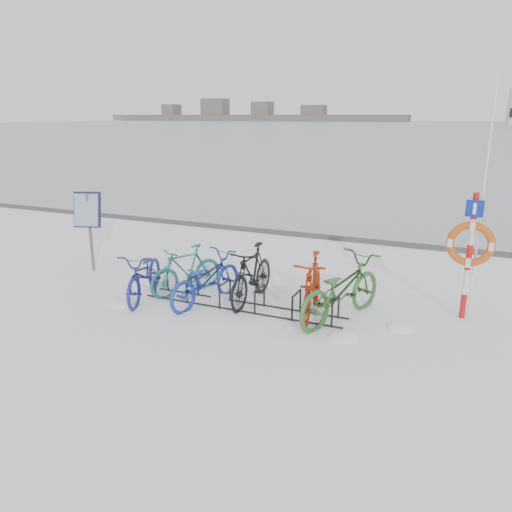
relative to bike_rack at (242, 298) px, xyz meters
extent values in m
plane|color=white|center=(0.00, 0.00, -0.18)|extent=(900.00, 900.00, 0.00)
cube|color=#A0ACB4|center=(0.00, 155.00, -0.17)|extent=(400.00, 298.00, 0.02)
cube|color=#3F3F42|center=(0.00, 5.90, -0.13)|extent=(400.00, 0.25, 0.10)
cylinder|color=black|center=(-1.80, -0.22, 0.04)|extent=(0.04, 0.04, 0.44)
cylinder|color=black|center=(-1.80, 0.22, 0.04)|extent=(0.04, 0.04, 0.44)
cylinder|color=black|center=(-1.80, 0.00, 0.26)|extent=(0.04, 0.44, 0.04)
cylinder|color=black|center=(-1.08, -0.22, 0.04)|extent=(0.04, 0.04, 0.44)
cylinder|color=black|center=(-1.08, 0.22, 0.04)|extent=(0.04, 0.04, 0.44)
cylinder|color=black|center=(-1.08, 0.00, 0.26)|extent=(0.04, 0.44, 0.04)
cylinder|color=black|center=(-0.36, -0.22, 0.04)|extent=(0.04, 0.04, 0.44)
cylinder|color=black|center=(-0.36, 0.22, 0.04)|extent=(0.04, 0.04, 0.44)
cylinder|color=black|center=(-0.36, 0.00, 0.26)|extent=(0.04, 0.44, 0.04)
cylinder|color=black|center=(0.36, -0.22, 0.04)|extent=(0.04, 0.04, 0.44)
cylinder|color=black|center=(0.36, 0.22, 0.04)|extent=(0.04, 0.04, 0.44)
cylinder|color=black|center=(0.36, 0.00, 0.26)|extent=(0.04, 0.44, 0.04)
cylinder|color=black|center=(1.08, -0.22, 0.04)|extent=(0.04, 0.04, 0.44)
cylinder|color=black|center=(1.08, 0.22, 0.04)|extent=(0.04, 0.04, 0.44)
cylinder|color=black|center=(1.08, 0.00, 0.26)|extent=(0.04, 0.44, 0.04)
cylinder|color=black|center=(1.80, -0.22, 0.04)|extent=(0.04, 0.04, 0.44)
cylinder|color=black|center=(1.80, 0.22, 0.04)|extent=(0.04, 0.04, 0.44)
cylinder|color=black|center=(1.80, 0.00, 0.26)|extent=(0.04, 0.44, 0.04)
cylinder|color=black|center=(0.00, -0.22, -0.16)|extent=(4.00, 0.03, 0.03)
cylinder|color=black|center=(0.00, 0.22, -0.16)|extent=(4.00, 0.03, 0.03)
cylinder|color=#595B5E|center=(-4.20, 0.74, 0.71)|extent=(0.07, 0.07, 1.79)
cube|color=black|center=(-4.20, 0.71, 1.26)|extent=(0.66, 0.42, 0.81)
cube|color=#8C99AD|center=(-4.20, 0.67, 1.26)|extent=(0.58, 0.33, 0.72)
cylinder|color=red|center=(3.83, 1.15, 0.04)|extent=(0.10, 0.10, 0.45)
cylinder|color=silver|center=(3.83, 1.15, 0.50)|extent=(0.10, 0.10, 0.45)
cylinder|color=red|center=(3.83, 1.15, 0.95)|extent=(0.10, 0.10, 0.45)
cylinder|color=silver|center=(3.83, 1.15, 1.40)|extent=(0.10, 0.10, 0.45)
cylinder|color=red|center=(3.83, 1.15, 1.85)|extent=(0.10, 0.10, 0.45)
torus|color=#C04C12|center=(3.83, 1.06, 1.20)|extent=(0.79, 0.13, 0.79)
cube|color=navy|center=(3.83, 1.07, 1.82)|extent=(0.29, 0.03, 0.29)
cylinder|color=silver|center=(3.93, 1.20, 1.87)|extent=(0.04, 0.04, 4.10)
cube|color=#515151|center=(-120.00, 260.00, 1.57)|extent=(180.00, 12.00, 3.50)
cube|color=#515151|center=(-150.00, 260.00, 5.32)|extent=(24.00, 10.00, 8.00)
cube|color=#515151|center=(-90.00, 260.00, 4.82)|extent=(20.00, 10.00, 6.00)
imported|color=navy|center=(-2.01, -0.25, 0.32)|extent=(1.22, 2.04, 1.01)
imported|color=#1C6363|center=(-1.40, 0.32, 0.32)|extent=(1.15, 1.72, 1.01)
imported|color=#1935A0|center=(-0.75, -0.03, 0.33)|extent=(1.08, 2.03, 1.01)
imported|color=black|center=(0.03, 0.40, 0.39)|extent=(0.56, 1.91, 1.14)
imported|color=#922005|center=(1.31, 0.18, 0.39)|extent=(0.83, 1.98, 1.15)
imported|color=#2F642B|center=(1.82, 0.22, 0.41)|extent=(1.54, 2.37, 1.17)
ellipsoid|color=white|center=(2.08, -0.54, -0.18)|extent=(0.49, 0.49, 0.17)
ellipsoid|color=white|center=(2.88, 0.22, -0.18)|extent=(0.46, 0.46, 0.16)
ellipsoid|color=white|center=(0.48, 0.83, -0.18)|extent=(0.32, 0.32, 0.11)
ellipsoid|color=white|center=(-2.17, -0.78, -0.18)|extent=(0.50, 0.50, 0.18)
ellipsoid|color=white|center=(0.97, 0.82, -0.18)|extent=(0.53, 0.53, 0.18)
ellipsoid|color=white|center=(-2.51, 0.17, -0.18)|extent=(0.35, 0.35, 0.12)
ellipsoid|color=white|center=(-0.59, 0.25, -0.18)|extent=(0.42, 0.42, 0.15)
camera|label=1|loc=(3.79, -7.97, 3.33)|focal=35.00mm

